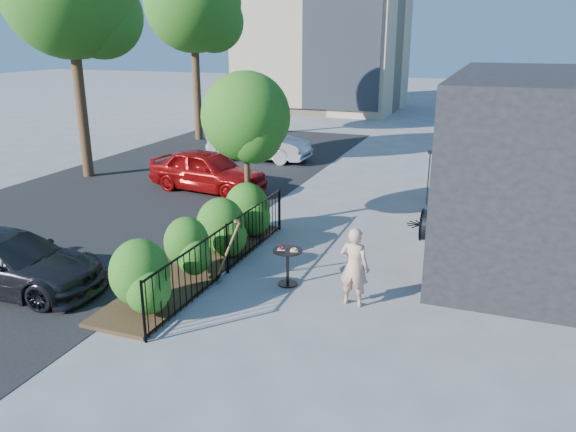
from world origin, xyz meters
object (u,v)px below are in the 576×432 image
at_px(patio_tree, 248,122).
at_px(woman, 354,267).
at_px(shovel, 227,255).
at_px(car_darkgrey, 9,262).
at_px(street_tree_far, 194,9).
at_px(car_silver, 259,143).
at_px(cafe_table, 288,261).
at_px(car_red, 207,170).

bearing_deg(patio_tree, woman, -42.23).
distance_m(woman, shovel, 2.58).
bearing_deg(car_darkgrey, street_tree_far, 12.46).
height_order(patio_tree, car_silver, patio_tree).
relative_size(cafe_table, shovel, 0.56).
height_order(woman, car_red, woman).
distance_m(patio_tree, street_tree_far, 13.95).
relative_size(woman, shovel, 1.06).
xyz_separation_m(cafe_table, shovel, (-1.14, -0.41, 0.11)).
xyz_separation_m(patio_tree, woman, (3.56, -3.23, -2.01)).
height_order(street_tree_far, car_darkgrey, street_tree_far).
relative_size(street_tree_far, cafe_table, 10.44).
relative_size(cafe_table, car_red, 0.20).
relative_size(patio_tree, car_red, 1.00).
bearing_deg(street_tree_far, cafe_table, -55.04).
distance_m(car_red, car_darkgrey, 7.93).
bearing_deg(car_red, car_silver, 12.25).
xyz_separation_m(shovel, car_silver, (-4.14, 11.17, 0.05)).
bearing_deg(street_tree_far, car_darkgrey, -73.53).
xyz_separation_m(car_red, car_silver, (-0.33, 4.92, 0.01)).
bearing_deg(car_darkgrey, woman, -79.35).
distance_m(cafe_table, car_red, 7.66).
relative_size(patio_tree, cafe_table, 4.97).
height_order(cafe_table, woman, woman).
distance_m(patio_tree, woman, 5.21).
xyz_separation_m(woman, car_darkgrey, (-6.49, -1.70, -0.18)).
height_order(shovel, car_red, shovel).
bearing_deg(shovel, car_darkgrey, -156.78).
xyz_separation_m(car_silver, car_darkgrey, (0.22, -12.85, -0.11)).
bearing_deg(shovel, patio_tree, 106.77).
bearing_deg(patio_tree, car_red, 133.36).
xyz_separation_m(woman, car_red, (-6.39, 6.23, -0.08)).
bearing_deg(car_silver, patio_tree, -157.61).
bearing_deg(car_red, cafe_table, -131.27).
relative_size(shovel, car_darkgrey, 0.36).
bearing_deg(woman, car_silver, -54.26).
xyz_separation_m(cafe_table, car_darkgrey, (-5.05, -2.09, 0.06)).
bearing_deg(street_tree_far, woman, -52.04).
distance_m(street_tree_far, shovel, 17.67).
relative_size(street_tree_far, shovel, 5.81).
relative_size(street_tree_far, car_red, 2.11).
xyz_separation_m(shovel, car_darkgrey, (-3.91, -1.68, -0.05)).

